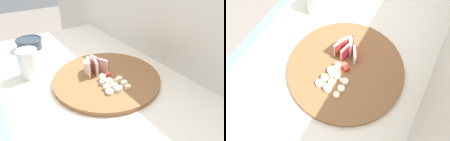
{
  "view_description": "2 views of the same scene",
  "coord_description": "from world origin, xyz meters",
  "views": [
    {
      "loc": [
        0.71,
        -0.31,
        1.36
      ],
      "look_at": [
        0.12,
        0.09,
        0.93
      ],
      "focal_mm": 32.24,
      "sensor_mm": 36.0,
      "label": 1
    },
    {
      "loc": [
        0.5,
        0.24,
        1.65
      ],
      "look_at": [
        0.15,
        0.05,
        0.94
      ],
      "focal_mm": 36.34,
      "sensor_mm": 36.0,
      "label": 2
    }
  ],
  "objects": [
    {
      "name": "banana_slice_rows",
      "position": [
        0.2,
        0.05,
        0.92
      ],
      "size": [
        0.1,
        0.11,
        0.02
      ],
      "color": "white",
      "rests_on": "cutting_board"
    },
    {
      "name": "tiled_countertop",
      "position": [
        0.0,
        -0.0,
        0.45
      ],
      "size": [
        1.16,
        0.72,
        0.9
      ],
      "color": "silver",
      "rests_on": "ground"
    },
    {
      "name": "small_jar",
      "position": [
        -0.1,
        -0.19,
        0.95
      ],
      "size": [
        0.08,
        0.08,
        0.12
      ],
      "primitive_type": "cylinder",
      "color": "white",
      "rests_on": "tiled_countertop"
    },
    {
      "name": "tile_backsplash",
      "position": [
        0.0,
        0.38,
        0.66
      ],
      "size": [
        2.4,
        0.04,
        1.32
      ],
      "primitive_type": "cube",
      "color": "silver",
      "rests_on": "ground"
    },
    {
      "name": "apple_wedge_fan",
      "position": [
        0.05,
        0.04,
        0.94
      ],
      "size": [
        0.09,
        0.1,
        0.07
      ],
      "color": "maroon",
      "rests_on": "cutting_board"
    },
    {
      "name": "apple_dice_pile",
      "position": [
        0.15,
        0.05,
        0.92
      ],
      "size": [
        0.07,
        0.07,
        0.02
      ],
      "color": "#A32323",
      "rests_on": "cutting_board"
    },
    {
      "name": "ground",
      "position": [
        0.0,
        0.0,
        0.0
      ],
      "size": [
        10.0,
        10.0,
        0.0
      ],
      "primitive_type": "plane",
      "color": "gray"
    },
    {
      "name": "cutting_board",
      "position": [
        0.12,
        0.07,
        0.9
      ],
      "size": [
        0.44,
        0.44,
        0.02
      ],
      "primitive_type": "cylinder",
      "color": "brown",
      "rests_on": "tiled_countertop"
    }
  ]
}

